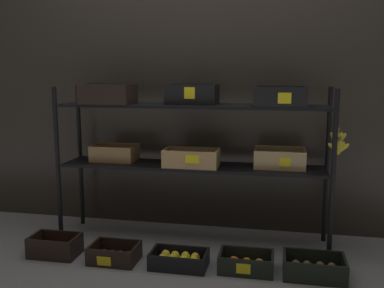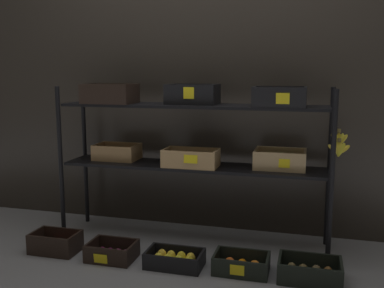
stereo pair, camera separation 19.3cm
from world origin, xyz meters
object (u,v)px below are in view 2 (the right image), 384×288
at_px(crate_ground_kiwi, 310,272).
at_px(crate_ground_apple_red, 56,244).
at_px(crate_ground_plum, 112,253).
at_px(display_rack, 195,134).
at_px(crate_ground_tangerine, 241,265).
at_px(crate_ground_lemon, 175,260).

bearing_deg(crate_ground_kiwi, crate_ground_apple_red, -179.23).
relative_size(crate_ground_apple_red, crate_ground_plum, 1.04).
distance_m(display_rack, crate_ground_kiwi, 1.17).
relative_size(display_rack, crate_ground_plum, 6.56).
relative_size(crate_ground_tangerine, crate_ground_kiwi, 0.92).
height_order(crate_ground_lemon, crate_ground_kiwi, crate_ground_kiwi).
height_order(display_rack, crate_ground_lemon, display_rack).
xyz_separation_m(crate_ground_plum, crate_ground_tangerine, (0.84, 0.03, 0.00)).
relative_size(crate_ground_lemon, crate_ground_kiwi, 0.98).
xyz_separation_m(display_rack, crate_ground_kiwi, (0.81, -0.42, -0.73)).
relative_size(crate_ground_lemon, crate_ground_tangerine, 1.07).
distance_m(crate_ground_lemon, crate_ground_tangerine, 0.42).
height_order(crate_ground_plum, crate_ground_kiwi, crate_ground_kiwi).
xyz_separation_m(crate_ground_plum, crate_ground_kiwi, (1.25, 0.03, 0.01)).
bearing_deg(crate_ground_tangerine, crate_ground_plum, -177.95).
distance_m(crate_ground_apple_red, crate_ground_plum, 0.42).
xyz_separation_m(display_rack, crate_ground_lemon, (-0.01, -0.45, -0.74)).
bearing_deg(crate_ground_lemon, display_rack, 88.56).
bearing_deg(crate_ground_tangerine, crate_ground_lemon, -176.16).
relative_size(display_rack, crate_ground_tangerine, 5.99).
xyz_separation_m(display_rack, crate_ground_tangerine, (0.41, -0.42, -0.74)).
bearing_deg(crate_ground_lemon, crate_ground_apple_red, 179.43).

